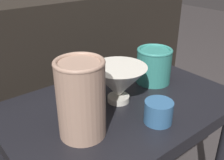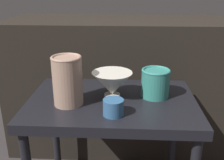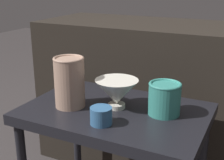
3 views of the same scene
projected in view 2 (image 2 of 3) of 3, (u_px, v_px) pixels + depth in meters
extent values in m
cube|color=black|center=(112.00, 103.00, 1.08)|extent=(0.68, 0.46, 0.04)
cylinder|color=black|center=(56.00, 132.00, 1.37)|extent=(0.04, 0.04, 0.50)
cylinder|color=black|center=(174.00, 135.00, 1.34)|extent=(0.04, 0.04, 0.50)
cube|color=black|center=(117.00, 83.00, 1.63)|extent=(1.27, 0.50, 0.79)
cylinder|color=silver|center=(113.00, 96.00, 1.08)|extent=(0.07, 0.07, 0.02)
cone|color=silver|center=(113.00, 83.00, 1.06)|extent=(0.16, 0.16, 0.09)
cylinder|color=tan|center=(68.00, 81.00, 1.00)|extent=(0.11, 0.11, 0.19)
torus|color=tan|center=(66.00, 58.00, 0.97)|extent=(0.12, 0.12, 0.01)
cylinder|color=teal|center=(155.00, 84.00, 1.08)|extent=(0.12, 0.12, 0.11)
torus|color=teal|center=(156.00, 71.00, 1.06)|extent=(0.12, 0.12, 0.01)
cylinder|color=#33608E|center=(113.00, 107.00, 0.94)|extent=(0.07, 0.07, 0.06)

